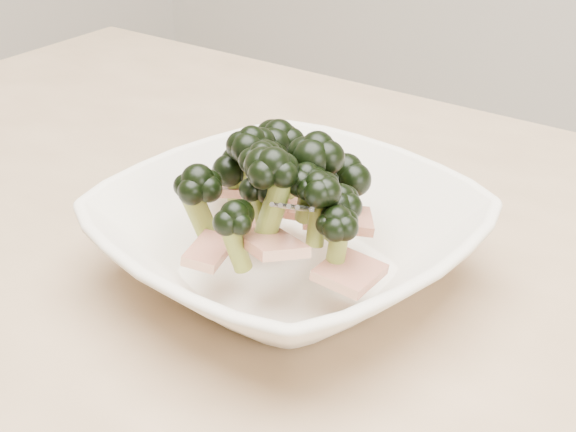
# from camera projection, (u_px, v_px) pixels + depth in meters

# --- Properties ---
(dining_table) EXTENTS (1.20, 0.80, 0.75)m
(dining_table) POSITION_uv_depth(u_px,v_px,m) (289.00, 396.00, 0.62)
(dining_table) COLOR tan
(dining_table) RESTS_ON ground
(broccoli_dish) EXTENTS (0.29, 0.29, 0.12)m
(broccoli_dish) POSITION_uv_depth(u_px,v_px,m) (287.00, 230.00, 0.57)
(broccoli_dish) COLOR #F2E4CD
(broccoli_dish) RESTS_ON dining_table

